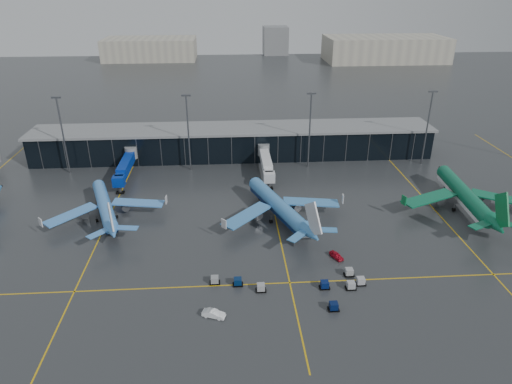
{
  "coord_description": "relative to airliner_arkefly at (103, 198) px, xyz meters",
  "views": [
    {
      "loc": [
        -2.5,
        -93.87,
        59.11
      ],
      "look_at": [
        5.0,
        18.0,
        6.0
      ],
      "focal_mm": 32.0,
      "sensor_mm": 36.0,
      "label": 1
    }
  ],
  "objects": [
    {
      "name": "mobile_airstair",
      "position": [
        51.79,
        -13.05,
        -4.98
      ],
      "size": [
        2.41,
        3.34,
        3.45
      ],
      "rotation": [
        0.0,
        0.0,
        0.07
      ],
      "color": "white",
      "rests_on": "ground"
    },
    {
      "name": "baggage_carts",
      "position": [
        48.51,
        -34.58,
        -4.99
      ],
      "size": [
        33.01,
        12.55,
        1.7
      ],
      "color": "black",
      "rests_on": "ground"
    },
    {
      "name": "airliner_klm_near",
      "position": [
        46.29,
        -3.52,
        0.52
      ],
      "size": [
        47.59,
        50.58,
        12.55
      ],
      "primitive_type": null,
      "rotation": [
        0.0,
        0.0,
        0.35
      ],
      "color": "#3B7EC1",
      "rests_on": "ground"
    },
    {
      "name": "terminal_pier",
      "position": [
        35.82,
        44.42,
        -0.33
      ],
      "size": [
        142.0,
        17.0,
        10.7
      ],
      "color": "black",
      "rests_on": "ground"
    },
    {
      "name": "ground",
      "position": [
        35.82,
        -17.58,
        -5.75
      ],
      "size": [
        600.0,
        600.0,
        0.0
      ],
      "primitive_type": "plane",
      "color": "#282B2D",
      "rests_on": "ground"
    },
    {
      "name": "jet_bridges",
      "position": [
        0.82,
        25.41,
        -1.2
      ],
      "size": [
        94.0,
        27.5,
        7.2
      ],
      "color": "#595B60",
      "rests_on": "ground"
    },
    {
      "name": "service_van_red",
      "position": [
        57.87,
        -23.94,
        -5.07
      ],
      "size": [
        3.21,
        4.3,
        1.36
      ],
      "primitive_type": "imported",
      "rotation": [
        0.0,
        0.0,
        0.46
      ],
      "color": "#AD0D20",
      "rests_on": "ground"
    },
    {
      "name": "flood_masts",
      "position": [
        40.82,
        32.42,
        8.06
      ],
      "size": [
        203.0,
        0.5,
        25.5
      ],
      "color": "#595B60",
      "rests_on": "ground"
    },
    {
      "name": "service_van_white",
      "position": [
        29.84,
        -42.29,
        -5.01
      ],
      "size": [
        4.79,
        3.0,
        1.49
      ],
      "primitive_type": "imported",
      "rotation": [
        0.0,
        0.0,
        1.23
      ],
      "color": "white",
      "rests_on": "ground"
    },
    {
      "name": "distant_hangars",
      "position": [
        85.76,
        252.5,
        3.04
      ],
      "size": [
        260.0,
        71.0,
        22.0
      ],
      "color": "#B2AD99",
      "rests_on": "ground"
    },
    {
      "name": "taxi_lines",
      "position": [
        45.82,
        -6.97,
        -5.74
      ],
      "size": [
        220.0,
        120.0,
        0.02
      ],
      "color": "gold",
      "rests_on": "ground"
    },
    {
      "name": "airliner_aer_lingus",
      "position": [
        98.84,
        -1.12,
        0.98
      ],
      "size": [
        41.82,
        46.73,
        13.47
      ],
      "primitive_type": null,
      "rotation": [
        0.0,
        0.0,
        -0.08
      ],
      "color": "#0B6040",
      "rests_on": "ground"
    },
    {
      "name": "airliner_arkefly",
      "position": [
        0.0,
        0.0,
        0.0
      ],
      "size": [
        43.58,
        46.33,
        11.5
      ],
      "primitive_type": null,
      "rotation": [
        0.0,
        0.0,
        0.34
      ],
      "color": "#4288DB",
      "rests_on": "ground"
    }
  ]
}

